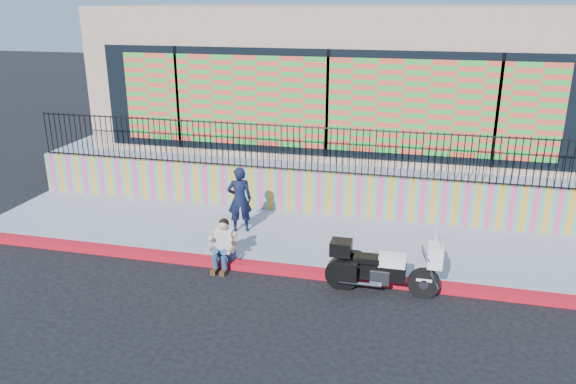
% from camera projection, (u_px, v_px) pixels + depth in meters
% --- Properties ---
extents(ground, '(90.00, 90.00, 0.00)m').
position_uv_depth(ground, '(290.00, 274.00, 11.73)').
color(ground, black).
rests_on(ground, ground).
extents(red_curb, '(16.00, 0.30, 0.15)m').
position_uv_depth(red_curb, '(290.00, 270.00, 11.71)').
color(red_curb, '#AD0C1B').
rests_on(red_curb, ground).
extents(sidewalk, '(16.00, 3.00, 0.15)m').
position_uv_depth(sidewalk, '(307.00, 239.00, 13.22)').
color(sidewalk, '#8B94A6').
rests_on(sidewalk, ground).
extents(mural_wall, '(16.00, 0.20, 1.10)m').
position_uv_depth(mural_wall, '(320.00, 193.00, 14.49)').
color(mural_wall, '#EB3D74').
rests_on(mural_wall, sidewalk).
extents(metal_fence, '(15.80, 0.04, 1.20)m').
position_uv_depth(metal_fence, '(320.00, 150.00, 14.11)').
color(metal_fence, black).
rests_on(metal_fence, mural_wall).
extents(elevated_platform, '(16.00, 10.00, 1.25)m').
position_uv_depth(elevated_platform, '(347.00, 148.00, 19.20)').
color(elevated_platform, '#8B94A6').
rests_on(elevated_platform, ground).
extents(storefront_building, '(14.00, 8.06, 4.00)m').
position_uv_depth(storefront_building, '(349.00, 71.00, 18.15)').
color(storefront_building, tan).
rests_on(storefront_building, elevated_platform).
extents(police_motorcycle, '(2.17, 0.72, 1.35)m').
position_uv_depth(police_motorcycle, '(381.00, 266.00, 10.80)').
color(police_motorcycle, black).
rests_on(police_motorcycle, ground).
extents(police_officer, '(0.68, 0.57, 1.60)m').
position_uv_depth(police_officer, '(240.00, 199.00, 13.27)').
color(police_officer, black).
rests_on(police_officer, sidewalk).
extents(seated_man, '(0.54, 0.71, 1.06)m').
position_uv_depth(seated_man, '(223.00, 249.00, 11.82)').
color(seated_man, navy).
rests_on(seated_man, ground).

